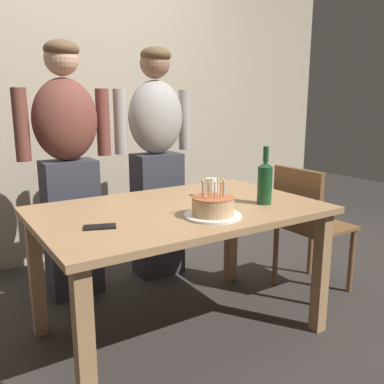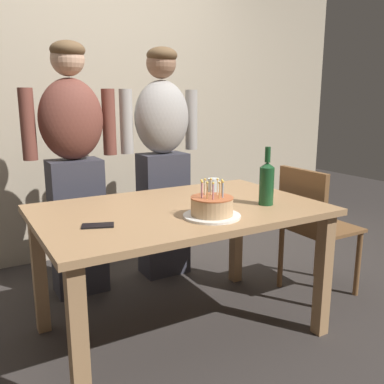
{
  "view_description": "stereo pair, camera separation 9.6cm",
  "coord_description": "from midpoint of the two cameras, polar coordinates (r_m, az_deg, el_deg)",
  "views": [
    {
      "loc": [
        -1.11,
        -1.86,
        1.31
      ],
      "look_at": [
        0.02,
        -0.1,
        0.84
      ],
      "focal_mm": 38.87,
      "sensor_mm": 36.0,
      "label": 1
    },
    {
      "loc": [
        -1.03,
        -1.91,
        1.31
      ],
      "look_at": [
        0.02,
        -0.1,
        0.84
      ],
      "focal_mm": 38.87,
      "sensor_mm": 36.0,
      "label": 2
    }
  ],
  "objects": [
    {
      "name": "person_man_bearded",
      "position": [
        2.82,
        -14.93,
        3.37
      ],
      "size": [
        0.61,
        0.27,
        1.66
      ],
      "rotation": [
        0.0,
        0.0,
        3.14
      ],
      "color": "#33333D",
      "rests_on": "ground_plane"
    },
    {
      "name": "back_wall",
      "position": [
        3.59,
        -13.03,
        12.19
      ],
      "size": [
        5.2,
        0.1,
        2.6
      ],
      "primitive_type": "cube",
      "color": "tan",
      "rests_on": "ground_plane"
    },
    {
      "name": "water_glass_near",
      "position": [
        2.45,
        4.09,
        0.58
      ],
      "size": [
        0.07,
        0.07,
        0.11
      ],
      "primitive_type": "cylinder",
      "color": "silver",
      "rests_on": "dining_table"
    },
    {
      "name": "birthday_cake",
      "position": [
        2.04,
        4.1,
        -2.17
      ],
      "size": [
        0.29,
        0.29,
        0.19
      ],
      "color": "white",
      "rests_on": "dining_table"
    },
    {
      "name": "ground_plane",
      "position": [
        2.53,
        -0.4,
        -18.53
      ],
      "size": [
        10.0,
        10.0,
        0.0
      ],
      "primitive_type": "plane",
      "color": "#332D2B"
    },
    {
      "name": "cell_phone",
      "position": [
        1.93,
        -11.41,
        -4.55
      ],
      "size": [
        0.16,
        0.12,
        0.01
      ],
      "primitive_type": "cube",
      "rotation": [
        0.0,
        0.0,
        -0.35
      ],
      "color": "black",
      "rests_on": "dining_table"
    },
    {
      "name": "dining_table",
      "position": [
        2.26,
        -0.43,
        -4.45
      ],
      "size": [
        1.5,
        0.96,
        0.74
      ],
      "color": "#A37A51",
      "rests_on": "ground_plane"
    },
    {
      "name": "dining_chair",
      "position": [
        2.88,
        17.01,
        -3.88
      ],
      "size": [
        0.42,
        0.42,
        0.87
      ],
      "rotation": [
        0.0,
        0.0,
        1.57
      ],
      "color": "brown",
      "rests_on": "ground_plane"
    },
    {
      "name": "wine_bottle",
      "position": [
        2.3,
        11.38,
        1.32
      ],
      "size": [
        0.08,
        0.08,
        0.32
      ],
      "color": "#194723",
      "rests_on": "dining_table"
    },
    {
      "name": "person_woman_cardigan",
      "position": [
        3.05,
        -3.16,
        4.44
      ],
      "size": [
        0.61,
        0.27,
        1.66
      ],
      "rotation": [
        0.0,
        0.0,
        3.14
      ],
      "color": "#33333D",
      "rests_on": "ground_plane"
    }
  ]
}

